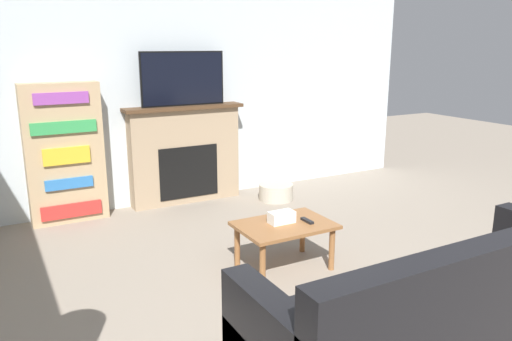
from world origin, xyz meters
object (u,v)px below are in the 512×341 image
object	(u,v)px
tv	(183,79)
storage_basket	(276,192)
couch	(444,321)
coffee_table	(284,230)
fireplace	(185,154)
bookshelf	(65,153)

from	to	relation	value
tv	storage_basket	world-z (taller)	tv
couch	coffee_table	xyz separation A→B (m)	(-0.08, 1.63, 0.03)
fireplace	coffee_table	world-z (taller)	fireplace
coffee_table	couch	bearing A→B (deg)	-87.18
fireplace	coffee_table	xyz separation A→B (m)	(0.04, -2.21, -0.25)
coffee_table	storage_basket	size ratio (longest dim) A/B	1.87
fireplace	coffee_table	bearing A→B (deg)	-88.94
fireplace	storage_basket	distance (m)	1.22
bookshelf	tv	bearing A→B (deg)	0.10
bookshelf	fireplace	bearing A→B (deg)	0.93
tv	storage_basket	bearing A→B (deg)	-24.73
storage_basket	couch	bearing A→B (deg)	-104.72
storage_basket	tv	bearing A→B (deg)	155.27
fireplace	couch	xyz separation A→B (m)	(0.12, -3.85, -0.28)
fireplace	storage_basket	size ratio (longest dim) A/B	3.37
couch	storage_basket	world-z (taller)	couch
fireplace	storage_basket	xyz separation A→B (m)	(1.01, -0.48, -0.50)
coffee_table	bookshelf	size ratio (longest dim) A/B	0.53
fireplace	coffee_table	size ratio (longest dim) A/B	1.80
coffee_table	bookshelf	bearing A→B (deg)	122.92
tv	couch	bearing A→B (deg)	-88.18
couch	bookshelf	world-z (taller)	bookshelf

